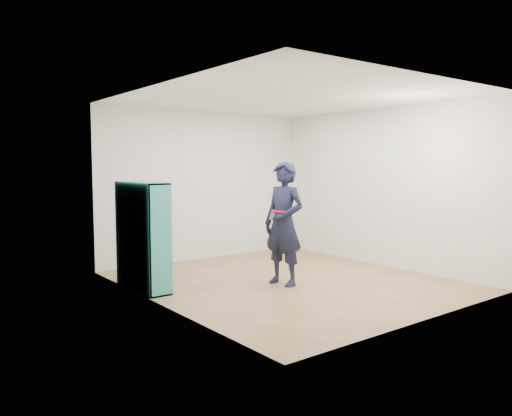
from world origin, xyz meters
TOP-DOWN VIEW (x-y plane):
  - floor at (0.00, 0.00)m, footprint 4.50×4.50m
  - ceiling at (0.00, 0.00)m, footprint 4.50×4.50m
  - wall_left at (-2.00, 0.00)m, footprint 0.02×4.50m
  - wall_right at (2.00, 0.00)m, footprint 0.02×4.50m
  - wall_back at (0.00, 2.25)m, footprint 4.00×0.02m
  - wall_front at (0.00, -2.25)m, footprint 4.00×0.02m
  - bookshelf at (-1.86, 0.86)m, footprint 0.32×1.08m
  - person at (-0.17, -0.10)m, footprint 0.52×0.69m
  - smartphone at (-0.33, -0.05)m, footprint 0.04×0.10m

SIDE VIEW (x-z plane):
  - floor at x=0.00m, z-range 0.00..0.00m
  - bookshelf at x=-1.86m, z-range -0.03..1.41m
  - person at x=-0.17m, z-range 0.00..1.71m
  - smartphone at x=-0.33m, z-range 0.90..1.04m
  - wall_left at x=-2.00m, z-range 0.00..2.60m
  - wall_right at x=2.00m, z-range 0.00..2.60m
  - wall_back at x=0.00m, z-range 0.00..2.60m
  - wall_front at x=0.00m, z-range 0.00..2.60m
  - ceiling at x=0.00m, z-range 2.60..2.60m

